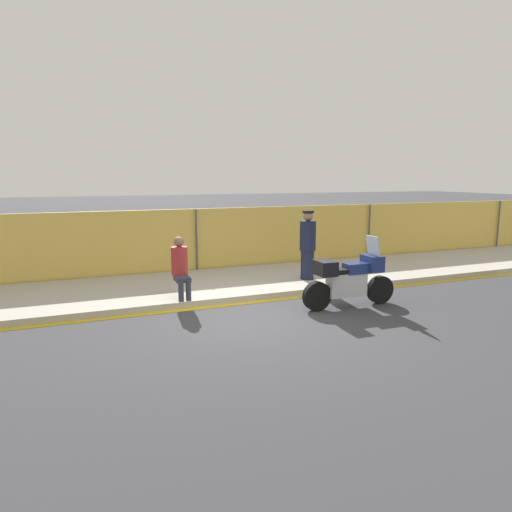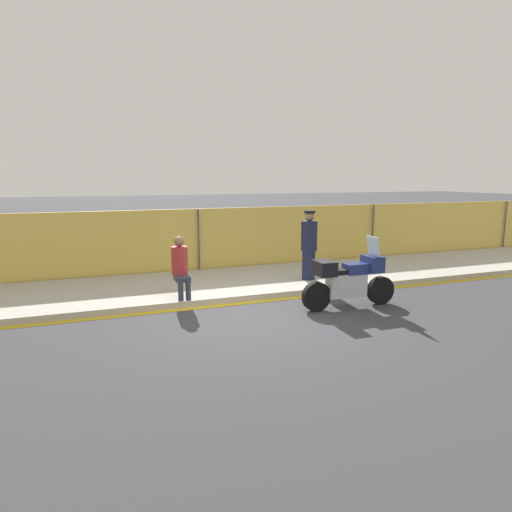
{
  "view_description": "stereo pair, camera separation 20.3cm",
  "coord_description": "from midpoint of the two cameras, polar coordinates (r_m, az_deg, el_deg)",
  "views": [
    {
      "loc": [
        -3.19,
        -7.96,
        2.76
      ],
      "look_at": [
        0.52,
        1.23,
        1.02
      ],
      "focal_mm": 32.0,
      "sensor_mm": 36.0,
      "label": 1
    },
    {
      "loc": [
        -3.0,
        -8.04,
        2.76
      ],
      "look_at": [
        0.52,
        1.23,
        1.02
      ],
      "focal_mm": 32.0,
      "sensor_mm": 36.0,
      "label": 2
    }
  ],
  "objects": [
    {
      "name": "sidewalk",
      "position": [
        11.56,
        -5.84,
        -3.53
      ],
      "size": [
        43.07,
        3.21,
        0.14
      ],
      "color": "#ADA89E",
      "rests_on": "ground_plane"
    },
    {
      "name": "motorcycle",
      "position": [
        9.82,
        10.96,
        -2.85
      ],
      "size": [
        2.17,
        0.52,
        1.5
      ],
      "rotation": [
        0.0,
        0.0,
        -0.02
      ],
      "color": "black",
      "rests_on": "ground_plane"
    },
    {
      "name": "person_seated_on_curb",
      "position": [
        10.05,
        -10.02,
        -0.98
      ],
      "size": [
        0.36,
        0.67,
        1.32
      ],
      "color": "#2D3342",
      "rests_on": "sidewalk"
    },
    {
      "name": "officer_standing",
      "position": [
        11.65,
        5.98,
        1.44
      ],
      "size": [
        0.41,
        0.41,
        1.76
      ],
      "color": "#191E38",
      "rests_on": "sidewalk"
    },
    {
      "name": "curb_paint_stripe",
      "position": [
        10.01,
        -3.11,
        -6.03
      ],
      "size": [
        43.07,
        0.18,
        0.01
      ],
      "color": "gold",
      "rests_on": "ground_plane"
    },
    {
      "name": "ground_plane",
      "position": [
        9.01,
        -0.79,
        -7.86
      ],
      "size": [
        120.0,
        120.0,
        0.0
      ],
      "primitive_type": "plane",
      "color": "#38383D"
    },
    {
      "name": "storefront_fence",
      "position": [
        13.01,
        -7.99,
        1.78
      ],
      "size": [
        40.92,
        0.17,
        1.86
      ],
      "color": "gold",
      "rests_on": "ground_plane"
    }
  ]
}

